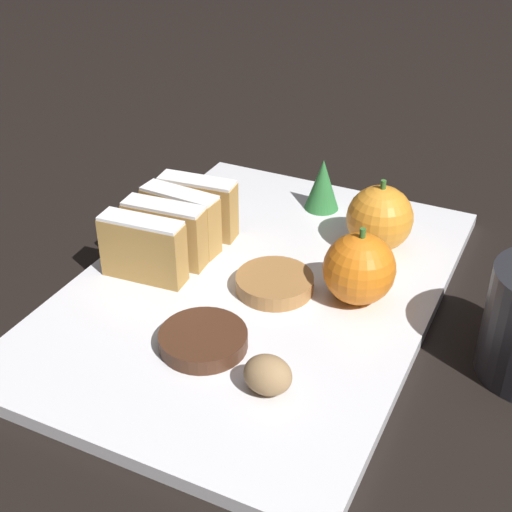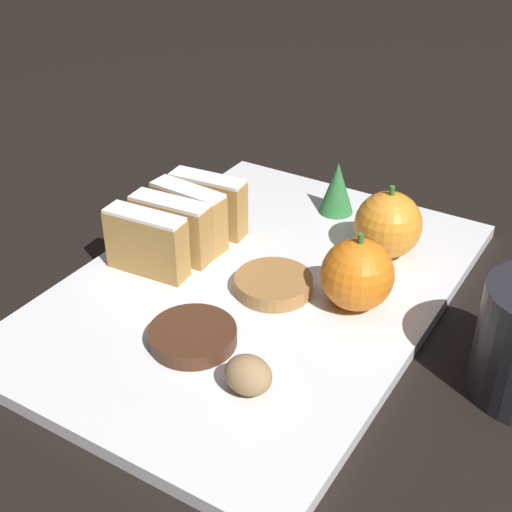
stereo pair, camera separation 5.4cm
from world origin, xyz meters
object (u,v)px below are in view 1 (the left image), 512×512
orange_near (359,269)px  chocolate_cookie (201,339)px  orange_far (380,218)px  walnut (268,375)px

orange_near → chocolate_cookie: orange_near is taller
orange_near → orange_far: bearing=96.6°
orange_far → walnut: size_ratio=1.96×
walnut → orange_far: bearing=87.3°
orange_far → walnut: (-0.01, -0.23, -0.02)m
walnut → chocolate_cookie: 0.07m
walnut → chocolate_cookie: size_ratio=0.52×
orange_near → chocolate_cookie: 0.15m
orange_far → chocolate_cookie: 0.22m
orange_far → chocolate_cookie: size_ratio=1.02×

